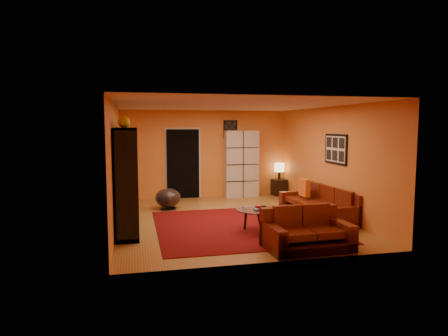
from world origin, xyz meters
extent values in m
plane|color=olive|center=(0.00, 0.00, 0.00)|extent=(6.00, 6.00, 0.00)
plane|color=white|center=(0.00, 0.00, 2.60)|extent=(6.00, 6.00, 0.00)
plane|color=orange|center=(0.00, 3.00, 1.30)|extent=(6.00, 0.00, 6.00)
plane|color=orange|center=(0.00, -3.00, 1.30)|extent=(6.00, 0.00, 6.00)
plane|color=orange|center=(-2.50, 0.00, 1.30)|extent=(0.00, 6.00, 6.00)
plane|color=orange|center=(2.50, 0.00, 1.30)|extent=(0.00, 6.00, 6.00)
cube|color=#50090B|center=(0.10, -0.70, 0.01)|extent=(3.60, 3.60, 0.01)
cube|color=black|center=(-0.70, 2.96, 1.02)|extent=(0.95, 0.10, 2.04)
cube|color=black|center=(2.48, -0.30, 1.60)|extent=(0.03, 1.00, 0.70)
cube|color=black|center=(0.75, 2.98, 2.05)|extent=(0.42, 0.03, 0.52)
cube|color=black|center=(-2.27, 0.00, 1.05)|extent=(0.45, 3.00, 2.10)
imported|color=black|center=(-2.23, -0.07, 1.00)|extent=(0.99, 0.13, 0.57)
cube|color=#4F150A|center=(2.05, -0.34, 0.16)|extent=(1.09, 2.36, 0.32)
cube|color=#4F150A|center=(2.43, -0.31, 0.42)|extent=(0.33, 2.31, 0.85)
cube|color=#4F150A|center=(2.12, -1.39, 0.31)|extent=(0.95, 0.24, 0.62)
cube|color=#4F150A|center=(1.98, 0.72, 0.31)|extent=(0.95, 0.24, 0.62)
cube|color=#4F150A|center=(2.05, -0.98, 0.47)|extent=(0.76, 0.67, 0.12)
cube|color=#4F150A|center=(2.01, -0.34, 0.47)|extent=(0.76, 0.67, 0.12)
cube|color=#4F150A|center=(1.97, 0.31, 0.47)|extent=(0.76, 0.67, 0.12)
cube|color=#4F150A|center=(0.79, -2.50, 0.16)|extent=(1.49, 0.93, 0.32)
cube|color=#4F150A|center=(0.78, -2.15, 0.42)|extent=(1.46, 0.24, 0.85)
cube|color=#4F150A|center=(1.43, -2.47, 0.31)|extent=(0.22, 0.88, 0.62)
cube|color=#4F150A|center=(0.15, -2.53, 0.31)|extent=(0.22, 0.88, 0.62)
cube|color=#4F150A|center=(1.07, -2.53, 0.47)|extent=(0.55, 0.67, 0.12)
cube|color=#4F150A|center=(0.52, -2.55, 0.47)|extent=(0.55, 0.67, 0.12)
cube|color=orange|center=(1.95, 0.23, 0.63)|extent=(0.12, 0.42, 0.42)
cylinder|color=silver|center=(0.32, -1.17, 0.45)|extent=(0.89, 0.89, 0.02)
cylinder|color=black|center=(0.58, -1.07, 0.22)|extent=(0.05, 0.05, 0.43)
cylinder|color=black|center=(0.11, -0.99, 0.22)|extent=(0.05, 0.05, 0.43)
cylinder|color=black|center=(0.28, -1.44, 0.22)|extent=(0.05, 0.05, 0.43)
cube|color=beige|center=(1.05, 2.80, 1.00)|extent=(1.01, 0.47, 2.00)
cylinder|color=black|center=(-1.28, 1.42, 0.02)|extent=(0.44, 0.44, 0.03)
cylinder|color=black|center=(-1.28, 1.42, 0.10)|extent=(0.06, 0.06, 0.15)
ellipsoid|color=#423A3A|center=(-1.28, 1.42, 0.30)|extent=(0.66, 0.66, 0.49)
cube|color=black|center=(2.25, 2.75, 0.25)|extent=(0.44, 0.44, 0.50)
cylinder|color=black|center=(2.25, 2.75, 0.62)|extent=(0.08, 0.08, 0.24)
cylinder|color=#ECC681|center=(2.25, 2.75, 0.87)|extent=(0.30, 0.30, 0.26)
camera|label=1|loc=(-2.12, -8.77, 2.13)|focal=32.00mm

